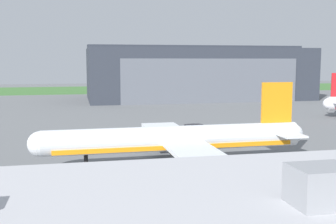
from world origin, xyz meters
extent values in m
plane|color=slate|center=(0.00, 0.00, 0.00)|extent=(440.00, 440.00, 0.00)
cube|color=#407235|center=(0.00, 158.26, 0.04)|extent=(440.00, 56.00, 0.08)
cube|color=#2D333D|center=(29.54, 99.08, 9.83)|extent=(84.84, 37.04, 19.65)
cube|color=slate|center=(29.54, 80.42, 7.86)|extent=(64.48, 0.30, 15.72)
cube|color=#2D333D|center=(29.54, 99.08, 20.25)|extent=(84.84, 8.89, 1.20)
cylinder|color=silver|center=(-3.73, -5.01, 4.13)|extent=(37.10, 3.90, 3.55)
sphere|color=silver|center=(-22.27, -5.18, 4.13)|extent=(3.41, 3.41, 3.41)
sphere|color=silver|center=(14.80, -4.83, 4.13)|extent=(2.77, 2.77, 2.77)
cube|color=orange|center=(-3.73, -5.01, 3.16)|extent=(34.14, 3.90, 0.62)
cube|color=orange|center=(11.84, -4.86, 8.92)|extent=(4.82, 0.45, 6.03)
cube|color=silver|center=(12.55, -2.17, 4.49)|extent=(3.38, 5.00, 0.28)
cube|color=silver|center=(12.60, -7.54, 4.49)|extent=(3.38, 5.00, 0.28)
cube|color=silver|center=(-3.07, 3.74, 3.69)|extent=(6.08, 15.58, 0.56)
cube|color=silver|center=(-2.91, -13.74, 3.69)|extent=(6.08, 15.58, 0.56)
cylinder|color=gray|center=(-3.86, 2.49, 2.41)|extent=(3.39, 1.98, 1.95)
cylinder|color=gray|center=(-3.72, -12.50, 2.41)|extent=(3.39, 1.98, 1.95)
cylinder|color=black|center=(-16.34, -5.12, 1.18)|extent=(0.56, 0.56, 2.36)
cylinder|color=black|center=(-2.27, -3.13, 1.18)|extent=(0.56, 0.56, 2.36)
cylinder|color=black|center=(-2.23, -6.85, 1.18)|extent=(0.56, 0.56, 2.36)
sphere|color=silver|center=(47.75, 37.19, 3.80)|extent=(2.85, 2.85, 2.85)
cube|color=silver|center=(50.50, 39.32, 4.16)|extent=(4.36, 5.75, 0.28)
cube|color=#2D2D33|center=(7.47, 21.53, 1.15)|extent=(1.55, 1.94, 1.52)
cube|color=#28282D|center=(5.74, 21.04, 1.18)|extent=(2.82, 2.30, 1.59)
cylinder|color=black|center=(7.58, 20.59, 0.39)|extent=(0.82, 0.46, 0.78)
cylinder|color=black|center=(7.06, 22.39, 0.39)|extent=(0.82, 0.46, 0.78)
cylinder|color=black|center=(5.51, 20.00, 0.39)|extent=(0.82, 0.46, 0.78)
cylinder|color=black|center=(5.00, 21.80, 0.39)|extent=(0.82, 0.46, 0.78)
cube|color=#B7B7BC|center=(-12.17, -45.48, 8.90)|extent=(46.85, 15.33, 0.50)
cube|color=gray|center=(-7.48, -47.65, 9.99)|extent=(2.51, 2.09, 1.68)
camera|label=1|loc=(-17.45, -63.25, 15.23)|focal=45.59mm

